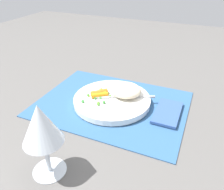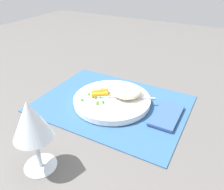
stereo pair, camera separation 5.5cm
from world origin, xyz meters
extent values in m
plane|color=#565451|center=(0.00, 0.00, 0.00)|extent=(2.40, 2.40, 0.00)
cube|color=#2D5684|center=(0.00, 0.00, 0.00)|extent=(0.47, 0.35, 0.01)
cylinder|color=white|center=(0.00, 0.00, 0.02)|extent=(0.25, 0.25, 0.02)
ellipsoid|color=beige|center=(-0.03, -0.03, 0.04)|extent=(0.10, 0.09, 0.04)
cylinder|color=orange|center=(0.05, 0.00, 0.03)|extent=(0.05, 0.03, 0.01)
cylinder|color=orange|center=(0.05, 0.00, 0.03)|extent=(0.05, 0.05, 0.02)
cylinder|color=orange|center=(0.04, 0.01, 0.03)|extent=(0.05, 0.04, 0.02)
cylinder|color=orange|center=(0.05, 0.00, 0.03)|extent=(0.01, 0.05, 0.01)
sphere|color=green|center=(0.03, -0.02, 0.03)|extent=(0.01, 0.01, 0.01)
sphere|color=green|center=(0.07, 0.06, 0.03)|extent=(0.01, 0.01, 0.01)
sphere|color=#4D8F3C|center=(0.04, 0.03, 0.03)|extent=(0.01, 0.01, 0.01)
sphere|color=green|center=(0.07, 0.02, 0.03)|extent=(0.01, 0.01, 0.01)
sphere|color=#56AF34|center=(0.02, 0.06, 0.03)|extent=(0.01, 0.01, 0.01)
sphere|color=green|center=(0.01, 0.04, 0.03)|extent=(0.01, 0.01, 0.01)
sphere|color=#588F34|center=(0.02, 0.05, 0.03)|extent=(0.01, 0.01, 0.01)
sphere|color=#5AA83A|center=(0.01, 0.00, 0.03)|extent=(0.01, 0.01, 0.01)
sphere|color=green|center=(0.05, 0.01, 0.03)|extent=(0.01, 0.01, 0.01)
sphere|color=#599031|center=(0.02, 0.05, 0.03)|extent=(0.01, 0.01, 0.01)
sphere|color=#54943F|center=(0.02, -0.02, 0.03)|extent=(0.01, 0.01, 0.01)
sphere|color=#52AB40|center=(0.03, 0.01, 0.03)|extent=(0.01, 0.01, 0.01)
sphere|color=green|center=(0.03, 0.02, 0.03)|extent=(0.01, 0.01, 0.01)
cube|color=#B8B8B8|center=(0.03, 0.01, 0.03)|extent=(0.05, 0.03, 0.01)
cube|color=#B8B8B8|center=(-0.06, -0.03, 0.03)|extent=(0.14, 0.06, 0.01)
cylinder|color=silver|center=(0.02, 0.30, 0.00)|extent=(0.07, 0.07, 0.00)
cylinder|color=silver|center=(0.02, 0.30, 0.05)|extent=(0.01, 0.01, 0.08)
cone|color=silver|center=(0.02, 0.30, 0.13)|extent=(0.08, 0.08, 0.09)
cube|color=#33518C|center=(-0.18, -0.01, 0.01)|extent=(0.07, 0.14, 0.01)
camera|label=1|loc=(-0.24, 0.56, 0.40)|focal=36.16mm
camera|label=2|loc=(-0.29, 0.54, 0.40)|focal=36.16mm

